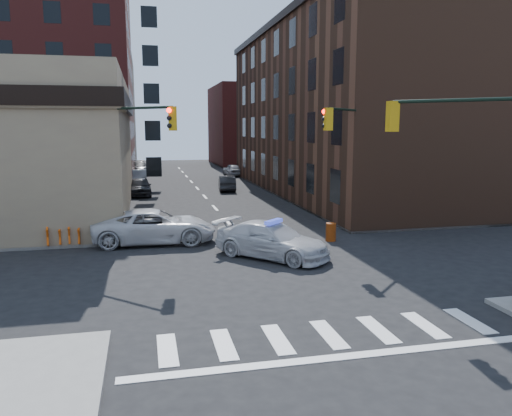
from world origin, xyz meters
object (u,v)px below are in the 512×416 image
police_car (272,240)px  pedestrian_b (31,218)px  parked_car_wnear (140,187)px  barrel_bank (144,230)px  barrel_road (331,232)px  pedestrian_a (100,215)px  parked_car_wfar (138,178)px  barricade_nw_a (59,235)px  pickup (155,226)px  parked_car_enear (227,183)px

police_car → pedestrian_b: size_ratio=2.78×
parked_car_wnear → barrel_bank: size_ratio=3.98×
barrel_road → barrel_bank: (-9.37, 2.02, 0.10)m
pedestrian_a → pedestrian_b: (-3.37, -0.61, 0.08)m
parked_car_wfar → barricade_nw_a: size_ratio=3.87×
pedestrian_b → barricade_nw_a: 2.80m
barrel_bank → barricade_nw_a: bearing=-172.1°
barrel_bank → pedestrian_b: bearing=163.7°
parked_car_wfar → pedestrian_a: (-1.83, -21.99, 0.22)m
pickup → barrel_road: size_ratio=6.56×
parked_car_wfar → barricade_nw_a: (-3.54, -24.80, -0.19)m
parked_car_enear → barricade_nw_a: 23.12m
parked_car_wfar → pedestrian_a: pedestrian_a is taller
parked_car_wnear → parked_car_enear: (7.77, 1.74, -0.08)m
pickup → pedestrian_b: 6.55m
pedestrian_b → barricade_nw_a: bearing=-52.8°
pedestrian_a → barrel_road: 12.42m
parked_car_wnear → barrel_road: size_ratio=4.85×
parked_car_enear → barrel_road: size_ratio=4.47×
police_car → barricade_nw_a: (-9.59, 3.97, -0.15)m
pickup → police_car: bearing=-126.9°
pedestrian_b → barrel_road: size_ratio=2.09×
police_car → parked_car_wfar: 29.40m
parked_car_wfar → pedestrian_b: size_ratio=2.55×
parked_car_wnear → barrel_road: (9.59, -19.77, -0.30)m
parked_car_wfar → parked_car_enear: 9.31m
parked_car_wnear → parked_car_enear: size_ratio=1.09×
barrel_road → barrel_bank: size_ratio=0.82×
parked_car_enear → pedestrian_b: 22.19m
parked_car_wnear → barricade_nw_a: 18.69m
pickup → barricade_nw_a: (-4.55, -0.10, -0.22)m
pedestrian_b → barrel_road: bearing=-13.4°
barrel_road → barricade_nw_a: bearing=173.7°
barrel_road → barricade_nw_a: 13.44m
pedestrian_a → parked_car_enear: bearing=103.0°
parked_car_wfar → pedestrian_a: 22.07m
parked_car_wfar → parked_car_enear: (8.00, -4.76, -0.13)m
police_car → parked_car_wfar: parked_car_wfar is taller
parked_car_enear → barrel_bank: (-7.55, -19.48, -0.12)m
parked_car_wnear → pedestrian_a: size_ratio=2.53×
parked_car_wnear → parked_car_wfar: size_ratio=0.91×
police_car → parked_car_enear: (1.95, 24.00, -0.10)m
parked_car_wfar → barrel_road: bearing=-68.1°
pickup → parked_car_wfar: (-1.01, 24.70, -0.03)m
pickup → pedestrian_a: (-2.83, 2.71, 0.20)m
police_car → parked_car_wnear: police_car is taller
pickup → barrel_bank: size_ratio=5.38×
parked_car_wnear → barrel_road: bearing=-64.5°
pedestrian_a → barrel_bank: (2.27, -2.25, -0.48)m
police_car → pedestrian_a: pedestrian_a is taller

